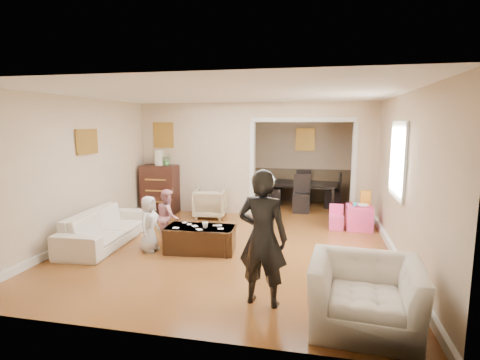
% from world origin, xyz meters
% --- Properties ---
extents(floor, '(7.00, 7.00, 0.00)m').
position_xyz_m(floor, '(0.00, 0.00, 0.00)').
color(floor, '#A9692B').
rests_on(floor, ground).
extents(partition_left, '(2.75, 0.18, 2.60)m').
position_xyz_m(partition_left, '(-1.38, 1.80, 1.30)').
color(partition_left, beige).
rests_on(partition_left, ground).
extents(partition_right, '(0.55, 0.18, 2.60)m').
position_xyz_m(partition_right, '(2.48, 1.80, 1.30)').
color(partition_right, beige).
rests_on(partition_right, ground).
extents(partition_header, '(2.22, 0.18, 0.35)m').
position_xyz_m(partition_header, '(1.10, 1.80, 2.42)').
color(partition_header, beige).
rests_on(partition_header, partition_right).
extents(window_pane, '(0.03, 0.95, 1.10)m').
position_xyz_m(window_pane, '(2.73, -0.40, 1.55)').
color(window_pane, white).
rests_on(window_pane, ground).
extents(framed_art_partition, '(0.45, 0.03, 0.55)m').
position_xyz_m(framed_art_partition, '(-2.20, 1.70, 1.85)').
color(framed_art_partition, brown).
rests_on(framed_art_partition, partition_left).
extents(framed_art_sofa_wall, '(0.03, 0.55, 0.40)m').
position_xyz_m(framed_art_sofa_wall, '(-2.71, -0.60, 1.80)').
color(framed_art_sofa_wall, brown).
extents(framed_art_alcove, '(0.45, 0.03, 0.55)m').
position_xyz_m(framed_art_alcove, '(1.10, 3.44, 1.70)').
color(framed_art_alcove, brown).
extents(sofa, '(0.90, 2.08, 0.60)m').
position_xyz_m(sofa, '(-2.21, -0.96, 0.30)').
color(sofa, white).
rests_on(sofa, ground).
extents(armchair_back, '(0.75, 0.77, 0.64)m').
position_xyz_m(armchair_back, '(-0.92, 1.27, 0.32)').
color(armchair_back, tan).
rests_on(armchair_back, ground).
extents(armchair_front, '(1.19, 1.06, 0.73)m').
position_xyz_m(armchair_front, '(1.99, -2.91, 0.36)').
color(armchair_front, white).
rests_on(armchair_front, ground).
extents(dresser, '(0.84, 0.47, 1.15)m').
position_xyz_m(dresser, '(-2.22, 1.45, 0.57)').
color(dresser, black).
rests_on(dresser, ground).
extents(table_lamp, '(0.22, 0.22, 0.36)m').
position_xyz_m(table_lamp, '(-2.22, 1.45, 1.33)').
color(table_lamp, beige).
rests_on(table_lamp, dresser).
extents(potted_plant, '(0.25, 0.21, 0.27)m').
position_xyz_m(potted_plant, '(-2.02, 1.45, 1.28)').
color(potted_plant, '#3E7835').
rests_on(potted_plant, dresser).
extents(coffee_table, '(1.19, 0.68, 0.43)m').
position_xyz_m(coffee_table, '(-0.42, -1.00, 0.21)').
color(coffee_table, '#331E10').
rests_on(coffee_table, ground).
extents(coffee_cup, '(0.11, 0.11, 0.10)m').
position_xyz_m(coffee_cup, '(-0.32, -1.05, 0.47)').
color(coffee_cup, white).
rests_on(coffee_cup, coffee_table).
extents(play_table, '(0.51, 0.51, 0.49)m').
position_xyz_m(play_table, '(2.31, 0.94, 0.24)').
color(play_table, '#FF4393').
rests_on(play_table, ground).
extents(cereal_box, '(0.20, 0.07, 0.30)m').
position_xyz_m(cereal_box, '(2.43, 1.04, 0.64)').
color(cereal_box, yellow).
rests_on(cereal_box, play_table).
extents(cyan_cup, '(0.08, 0.08, 0.08)m').
position_xyz_m(cyan_cup, '(2.21, 0.89, 0.53)').
color(cyan_cup, '#29BDCE').
rests_on(cyan_cup, play_table).
extents(toy_block, '(0.10, 0.08, 0.05)m').
position_xyz_m(toy_block, '(2.19, 1.06, 0.51)').
color(toy_block, red).
rests_on(toy_block, play_table).
extents(play_bowl, '(0.23, 0.23, 0.06)m').
position_xyz_m(play_bowl, '(2.36, 0.82, 0.51)').
color(play_bowl, white).
rests_on(play_bowl, play_table).
extents(dining_table, '(1.84, 1.16, 0.61)m').
position_xyz_m(dining_table, '(1.09, 2.84, 0.31)').
color(dining_table, black).
rests_on(dining_table, ground).
extents(adult_person, '(0.65, 0.48, 1.63)m').
position_xyz_m(adult_person, '(0.86, -2.61, 0.81)').
color(adult_person, black).
rests_on(adult_person, ground).
extents(child_kneel_a, '(0.33, 0.48, 0.94)m').
position_xyz_m(child_kneel_a, '(-1.27, -1.15, 0.47)').
color(child_kneel_a, silver).
rests_on(child_kneel_a, ground).
extents(child_kneel_b, '(0.54, 0.59, 0.98)m').
position_xyz_m(child_kneel_b, '(-1.12, -0.70, 0.49)').
color(child_kneel_b, '#D4858A').
rests_on(child_kneel_b, ground).
extents(child_toddler, '(0.44, 0.45, 0.76)m').
position_xyz_m(child_toddler, '(0.63, -0.25, 0.38)').
color(child_toddler, black).
rests_on(child_toddler, ground).
extents(craft_papers, '(0.84, 0.48, 0.00)m').
position_xyz_m(craft_papers, '(-0.44, -0.98, 0.43)').
color(craft_papers, white).
rests_on(craft_papers, coffee_table).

